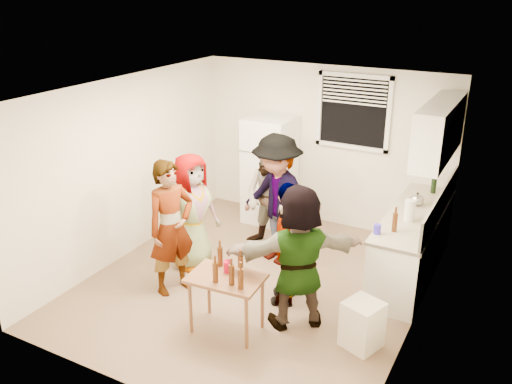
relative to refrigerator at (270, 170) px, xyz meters
The scene contains 23 objects.
room 2.20m from the refrigerator, 68.25° to the right, with size 4.00×4.50×2.50m, color white, non-canonical shape.
window 1.60m from the refrigerator, 15.38° to the left, with size 1.12×0.10×1.06m, color white, non-canonical shape.
refrigerator is the anchor object (origin of this frame).
counter_lower 2.59m from the refrigerator, 16.59° to the right, with size 0.60×2.20×0.86m, color white.
countertop 2.56m from the refrigerator, 16.59° to the right, with size 0.64×2.22×0.04m, color #C0B49A.
backsplash 2.84m from the refrigerator, 14.94° to the right, with size 0.03×2.20×0.36m, color #B4AFA5.
upper_cabinets 2.85m from the refrigerator, 11.61° to the right, with size 0.34×1.60×0.70m, color white.
kettle 2.45m from the refrigerator, 11.01° to the right, with size 0.23×0.19×0.19m, color silver, non-canonical shape.
paper_towel 2.63m from the refrigerator, 22.69° to the right, with size 0.13×0.13×0.28m, color white.
wine_bottle 2.50m from the refrigerator, ahead, with size 0.07×0.07×0.29m, color black.
beer_bottle_counter 2.74m from the refrigerator, 30.79° to the right, with size 0.06×0.06×0.23m, color #47230C.
blue_cup 2.69m from the refrigerator, 35.34° to the right, with size 0.09×0.09×0.11m, color #392AD9.
picture_frame 2.68m from the refrigerator, ahead, with size 0.02×0.17×0.14m, color gold.
trash_bin 3.47m from the refrigerator, 46.35° to the right, with size 0.36×0.36×0.53m, color silver.
serving_table 3.18m from the refrigerator, 71.93° to the right, with size 0.80×0.54×0.68m, color brown, non-canonical shape.
beer_bottle_table 3.00m from the refrigerator, 69.11° to the right, with size 0.06×0.06×0.22m, color #47230C.
red_cup 2.96m from the refrigerator, 71.97° to the right, with size 0.10×0.10×0.13m, color #B10624.
guest_grey 2.05m from the refrigerator, 96.51° to the right, with size 0.78×1.60×0.51m, color #949494.
guest_stripe 2.63m from the refrigerator, 91.84° to the right, with size 0.62×1.71×0.41m, color #141933.
guest_back_left 1.32m from the refrigerator, 63.44° to the right, with size 0.76×1.57×0.59m, color brown.
guest_back_right 1.62m from the refrigerator, 59.14° to the right, with size 1.17×1.81×0.67m, color #414146.
guest_black 2.55m from the refrigerator, 57.91° to the right, with size 0.90×1.53×0.37m, color black.
guest_orange 3.01m from the refrigerator, 56.88° to the right, with size 1.56×1.68×0.50m, color #F18B48.
Camera 1 is at (2.89, -5.36, 3.66)m, focal length 38.00 mm.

